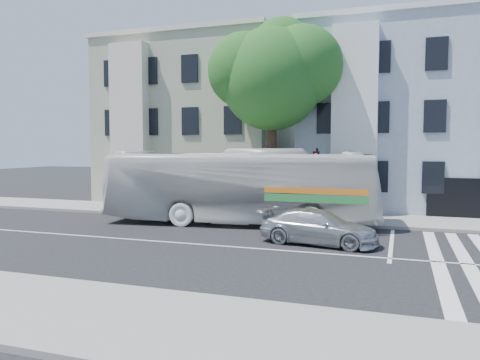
% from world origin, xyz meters
% --- Properties ---
extents(ground, '(120.00, 120.00, 0.00)m').
position_xyz_m(ground, '(0.00, 0.00, 0.00)').
color(ground, black).
rests_on(ground, ground).
extents(sidewalk_far, '(80.00, 4.00, 0.15)m').
position_xyz_m(sidewalk_far, '(0.00, 8.00, 0.07)').
color(sidewalk_far, gray).
rests_on(sidewalk_far, ground).
extents(sidewalk_near, '(80.00, 4.00, 0.15)m').
position_xyz_m(sidewalk_near, '(0.00, -8.00, 0.07)').
color(sidewalk_near, gray).
rests_on(sidewalk_near, ground).
extents(building_left, '(12.00, 10.00, 11.00)m').
position_xyz_m(building_left, '(-7.00, 15.00, 5.50)').
color(building_left, '#9EA58A').
rests_on(building_left, ground).
extents(building_right, '(12.00, 10.00, 11.00)m').
position_xyz_m(building_right, '(7.00, 15.00, 5.50)').
color(building_right, '#92A1AD').
rests_on(building_right, ground).
extents(street_tree, '(7.30, 5.90, 11.10)m').
position_xyz_m(street_tree, '(0.06, 8.74, 7.83)').
color(street_tree, '#2D2116').
rests_on(street_tree, ground).
extents(bus, '(4.76, 13.67, 3.73)m').
position_xyz_m(bus, '(-0.68, 5.20, 1.86)').
color(bus, silver).
rests_on(bus, ground).
extents(sedan, '(2.55, 4.86, 1.34)m').
position_xyz_m(sedan, '(3.79, 1.60, 0.67)').
color(sedan, silver).
rests_on(sedan, ground).
extents(hedge, '(8.54, 1.63, 0.70)m').
position_xyz_m(hedge, '(-4.97, 6.80, 0.50)').
color(hedge, '#246420').
rests_on(hedge, sidewalk_far).
extents(traffic_signal, '(0.37, 0.51, 3.75)m').
position_xyz_m(traffic_signal, '(2.95, 5.94, 2.42)').
color(traffic_signal, black).
rests_on(traffic_signal, ground).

